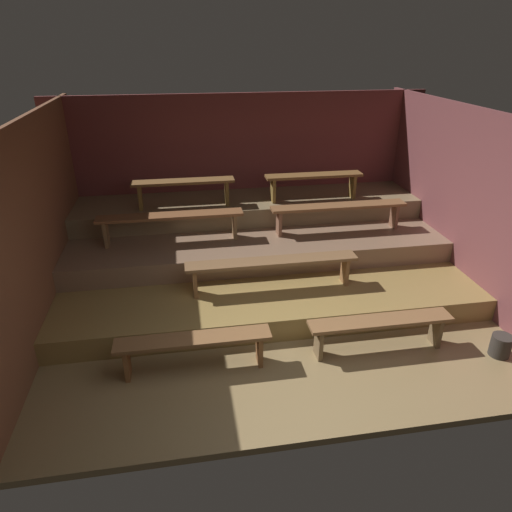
{
  "coord_description": "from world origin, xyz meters",
  "views": [
    {
      "loc": [
        -1.07,
        -3.32,
        3.38
      ],
      "look_at": [
        -0.15,
        2.22,
        0.66
      ],
      "focal_mm": 32.0,
      "sensor_mm": 36.0,
      "label": 1
    }
  ],
  "objects_px": {
    "bench_lower_center": "(272,265)",
    "bench_upper_right": "(314,179)",
    "bench_middle_left": "(171,219)",
    "pail_floor": "(501,346)",
    "bench_middle_right": "(339,209)",
    "bench_upper_left": "(183,186)",
    "bench_floor_right": "(380,326)",
    "bench_floor_left": "(194,344)"
  },
  "relations": [
    {
      "from": "bench_floor_right",
      "to": "bench_upper_left",
      "type": "bearing_deg",
      "value": 126.37
    },
    {
      "from": "bench_upper_left",
      "to": "pail_floor",
      "type": "bearing_deg",
      "value": -42.6
    },
    {
      "from": "bench_floor_right",
      "to": "bench_middle_right",
      "type": "xyz_separation_m",
      "value": [
        0.2,
        2.22,
        0.62
      ]
    },
    {
      "from": "bench_upper_right",
      "to": "bench_floor_left",
      "type": "bearing_deg",
      "value": -126.37
    },
    {
      "from": "bench_floor_left",
      "to": "bench_upper_left",
      "type": "relative_size",
      "value": 1.06
    },
    {
      "from": "bench_floor_left",
      "to": "bench_upper_right",
      "type": "height_order",
      "value": "bench_upper_right"
    },
    {
      "from": "bench_upper_left",
      "to": "bench_lower_center",
      "type": "bearing_deg",
      "value": -58.86
    },
    {
      "from": "bench_upper_right",
      "to": "bench_middle_right",
      "type": "bearing_deg",
      "value": -71.98
    },
    {
      "from": "bench_floor_right",
      "to": "bench_middle_right",
      "type": "height_order",
      "value": "bench_middle_right"
    },
    {
      "from": "bench_floor_left",
      "to": "pail_floor",
      "type": "bearing_deg",
      "value": -5.29
    },
    {
      "from": "bench_lower_center",
      "to": "bench_upper_right",
      "type": "bearing_deg",
      "value": 59.57
    },
    {
      "from": "bench_middle_left",
      "to": "bench_upper_left",
      "type": "xyz_separation_m",
      "value": [
        0.22,
        0.67,
        0.29
      ]
    },
    {
      "from": "bench_middle_right",
      "to": "bench_floor_left",
      "type": "bearing_deg",
      "value": -136.61
    },
    {
      "from": "bench_upper_left",
      "to": "bench_upper_right",
      "type": "xyz_separation_m",
      "value": [
        2.12,
        0.0,
        0.0
      ]
    },
    {
      "from": "bench_floor_left",
      "to": "pail_floor",
      "type": "xyz_separation_m",
      "value": [
        3.52,
        -0.33,
        -0.21
      ]
    },
    {
      "from": "bench_middle_left",
      "to": "bench_upper_right",
      "type": "relative_size",
      "value": 1.32
    },
    {
      "from": "bench_floor_right",
      "to": "bench_lower_center",
      "type": "height_order",
      "value": "bench_lower_center"
    },
    {
      "from": "bench_lower_center",
      "to": "bench_middle_left",
      "type": "bearing_deg",
      "value": 139.51
    },
    {
      "from": "bench_middle_left",
      "to": "bench_middle_right",
      "type": "xyz_separation_m",
      "value": [
        2.55,
        0.0,
        0.0
      ]
    },
    {
      "from": "bench_lower_center",
      "to": "bench_upper_left",
      "type": "relative_size",
      "value": 1.42
    },
    {
      "from": "bench_lower_center",
      "to": "bench_middle_right",
      "type": "bearing_deg",
      "value": 41.16
    },
    {
      "from": "bench_upper_right",
      "to": "bench_lower_center",
      "type": "bearing_deg",
      "value": -120.43
    },
    {
      "from": "bench_floor_right",
      "to": "pail_floor",
      "type": "relative_size",
      "value": 6.49
    },
    {
      "from": "bench_floor_right",
      "to": "pail_floor",
      "type": "distance_m",
      "value": 1.43
    },
    {
      "from": "bench_middle_right",
      "to": "bench_upper_right",
      "type": "bearing_deg",
      "value": 108.02
    },
    {
      "from": "bench_floor_left",
      "to": "bench_middle_left",
      "type": "bearing_deg",
      "value": 95.18
    },
    {
      "from": "bench_middle_left",
      "to": "bench_middle_right",
      "type": "relative_size",
      "value": 1.0
    },
    {
      "from": "bench_floor_right",
      "to": "bench_lower_center",
      "type": "bearing_deg",
      "value": 133.42
    },
    {
      "from": "bench_lower_center",
      "to": "bench_upper_right",
      "type": "distance_m",
      "value": 2.14
    },
    {
      "from": "bench_middle_left",
      "to": "bench_upper_right",
      "type": "xyz_separation_m",
      "value": [
        2.34,
        0.67,
        0.29
      ]
    },
    {
      "from": "bench_floor_right",
      "to": "bench_middle_right",
      "type": "distance_m",
      "value": 2.32
    },
    {
      "from": "bench_floor_right",
      "to": "bench_upper_left",
      "type": "xyz_separation_m",
      "value": [
        -2.13,
        2.9,
        0.91
      ]
    },
    {
      "from": "bench_lower_center",
      "to": "bench_floor_right",
      "type": "bearing_deg",
      "value": -46.58
    },
    {
      "from": "bench_floor_left",
      "to": "bench_middle_right",
      "type": "bearing_deg",
      "value": 43.39
    },
    {
      "from": "bench_lower_center",
      "to": "pail_floor",
      "type": "relative_size",
      "value": 8.68
    },
    {
      "from": "bench_upper_right",
      "to": "pail_floor",
      "type": "relative_size",
      "value": 6.1
    },
    {
      "from": "bench_floor_left",
      "to": "bench_lower_center",
      "type": "relative_size",
      "value": 0.75
    },
    {
      "from": "bench_lower_center",
      "to": "pail_floor",
      "type": "xyz_separation_m",
      "value": [
        2.43,
        -1.45,
        -0.53
      ]
    },
    {
      "from": "bench_floor_left",
      "to": "bench_floor_right",
      "type": "xyz_separation_m",
      "value": [
        2.15,
        0.0,
        0.0
      ]
    },
    {
      "from": "bench_floor_left",
      "to": "bench_floor_right",
      "type": "relative_size",
      "value": 1.0
    },
    {
      "from": "bench_middle_left",
      "to": "pail_floor",
      "type": "relative_size",
      "value": 8.07
    },
    {
      "from": "bench_floor_right",
      "to": "bench_lower_center",
      "type": "xyz_separation_m",
      "value": [
        -1.06,
        1.12,
        0.32
      ]
    }
  ]
}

